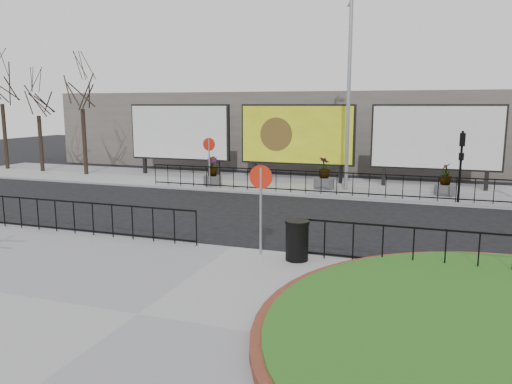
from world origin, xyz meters
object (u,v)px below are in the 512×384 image
at_px(planter_a, 212,174).
at_px(planter_b, 324,177).
at_px(billboard_mid, 297,135).
at_px(litter_bin, 297,240).
at_px(lamp_post, 349,91).
at_px(planter_c, 445,183).

bearing_deg(planter_a, planter_b, 8.79).
height_order(billboard_mid, litter_bin, billboard_mid).
bearing_deg(planter_a, lamp_post, 7.39).
bearing_deg(lamp_post, planter_a, -172.61).
distance_m(planter_a, planter_c, 11.21).
relative_size(billboard_mid, lamp_post, 0.67).
xyz_separation_m(planter_b, planter_c, (5.57, 0.00, -0.01)).
height_order(billboard_mid, lamp_post, lamp_post).
relative_size(litter_bin, planter_a, 0.72).
height_order(billboard_mid, planter_b, billboard_mid).
bearing_deg(litter_bin, planter_a, 124.05).
xyz_separation_m(planter_a, planter_c, (11.18, 0.87, -0.01)).
distance_m(lamp_post, planter_a, 7.91).
bearing_deg(planter_b, litter_bin, -81.90).
height_order(lamp_post, litter_bin, lamp_post).
xyz_separation_m(litter_bin, planter_c, (3.92, 11.60, 0.02)).
bearing_deg(planter_b, planter_c, 0.00).
bearing_deg(lamp_post, planter_b, -180.00).
bearing_deg(billboard_mid, planter_b, -45.65).
bearing_deg(planter_c, litter_bin, -108.68).
distance_m(billboard_mid, lamp_post, 4.23).
bearing_deg(lamp_post, planter_c, -0.00).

